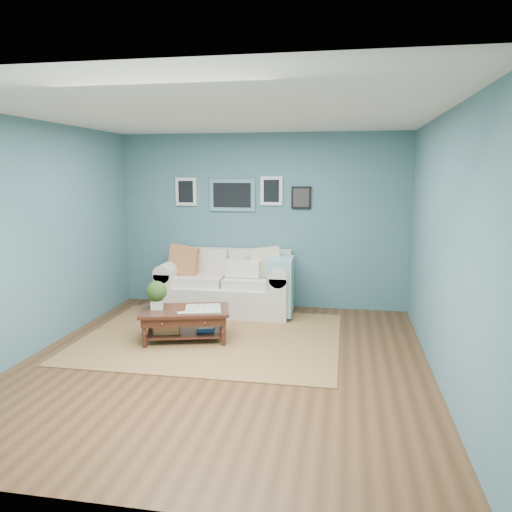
# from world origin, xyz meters

# --- Properties ---
(room_shell) EXTENTS (5.00, 5.02, 2.70)m
(room_shell) POSITION_xyz_m (-0.01, 0.06, 1.36)
(room_shell) COLOR brown
(room_shell) RESTS_ON ground
(area_rug) EXTENTS (3.24, 2.59, 0.01)m
(area_rug) POSITION_xyz_m (-0.36, 0.79, 0.01)
(area_rug) COLOR brown
(area_rug) RESTS_ON ground
(loveseat) EXTENTS (2.01, 0.91, 1.03)m
(loveseat) POSITION_xyz_m (-0.38, 2.03, 0.42)
(loveseat) COLOR beige
(loveseat) RESTS_ON ground
(coffee_table) EXTENTS (1.22, 0.90, 0.76)m
(coffee_table) POSITION_xyz_m (-0.72, 0.61, 0.34)
(coffee_table) COLOR #36160F
(coffee_table) RESTS_ON ground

